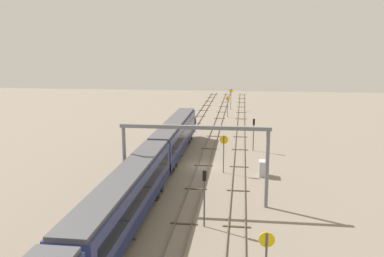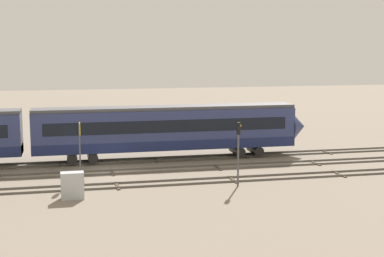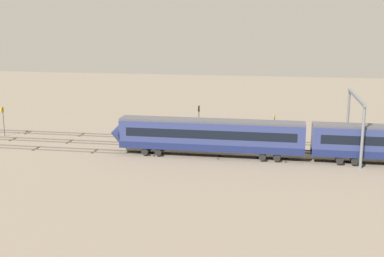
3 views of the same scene
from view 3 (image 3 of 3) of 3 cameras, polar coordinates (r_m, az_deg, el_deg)
The scene contains 9 objects.
ground_plane at distance 70.04m, azimuth 7.03°, elevation -2.42°, with size 187.21×187.21×0.00m, color gray.
track_near_foreground at distance 74.48m, azimuth 7.23°, elevation -1.48°, with size 171.21×2.40×0.16m.
track_second_near at distance 70.02m, azimuth 7.03°, elevation -2.36°, with size 171.21×2.40×0.16m.
track_with_train at distance 65.58m, azimuth 6.80°, elevation -3.36°, with size 171.21×2.40×0.16m.
overhead_gantry at distance 69.77m, azimuth 18.04°, elevation 1.86°, with size 0.40×14.52×7.86m.
speed_sign_mid_trackside at distance 82.23m, azimuth -20.62°, elevation 1.22°, with size 0.14×0.91×4.59m.
speed_sign_distant_end at distance 71.88m, azimuth 9.29°, elevation 0.48°, with size 0.14×1.05×4.69m.
signal_light_trackside_departure at distance 76.64m, azimuth 0.78°, elevation 1.36°, with size 0.31×0.32×4.83m.
relay_cabinet at distance 76.96m, azimuth 9.80°, elevation -0.46°, with size 1.58×0.85×1.86m.
Camera 3 is at (-3.35, 67.71, 17.60)m, focal length 47.05 mm.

